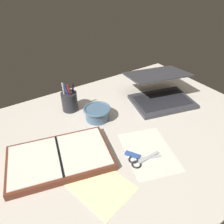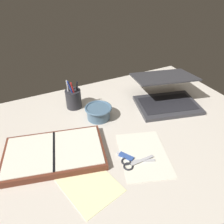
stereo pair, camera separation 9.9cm
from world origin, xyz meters
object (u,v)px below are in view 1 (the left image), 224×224
Objects in this scene: pen_cup at (70,101)px; planner at (60,158)px; bowl at (97,113)px; scissors at (138,161)px; laptop at (160,92)px.

pen_cup is 0.38× the size of planner.
bowl is 0.30× the size of planner.
bowl is 0.81× the size of pen_cup.
planner is 3.28× the size of scissors.
laptop reaches higher than bowl.
laptop reaches higher than planner.
laptop is 0.89× the size of planner.
pen_cup reaches higher than laptop.
scissors is (7.01, -47.15, -4.80)cm from pen_cup.
planner is (-25.65, -15.46, -1.99)cm from bowl.
laptop is 64.23cm from planner.
pen_cup reaches higher than scissors.
scissors is (25.01, -17.06, -1.16)cm from planner.
laptop is at bearing -22.07° from pen_cup.
scissors is at bearing -91.12° from bowl.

